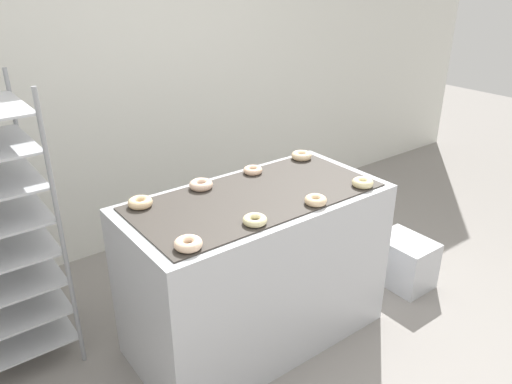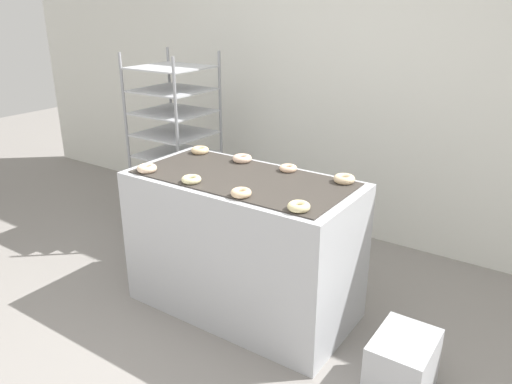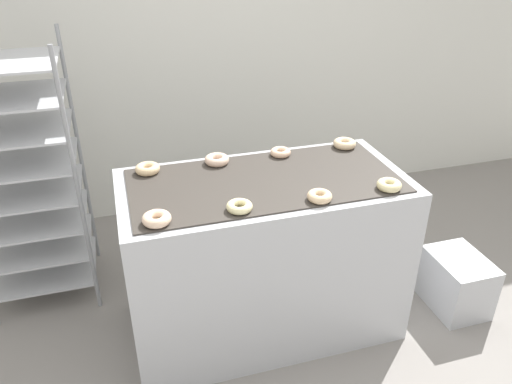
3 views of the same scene
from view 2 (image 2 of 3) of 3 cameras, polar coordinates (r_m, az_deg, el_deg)
name	(u,v)px [view 2 (image 2 of 3)]	position (r m, az deg, el deg)	size (l,w,h in m)	color
ground_plane	(183,355)	(3.12, -8.30, -17.95)	(14.00, 14.00, 0.00)	gray
wall_back	(350,73)	(4.26, 10.65, 13.26)	(8.00, 0.05, 2.80)	silver
fryer_machine	(243,245)	(3.26, -1.49, -6.06)	(1.45, 0.72, 0.93)	#B7BABF
baking_rack_cart	(175,144)	(4.36, -9.21, 5.43)	(0.60, 0.57, 1.57)	gray
glaze_bin	(402,366)	(2.85, 16.33, -18.55)	(0.29, 0.39, 0.34)	#B7BABF
donut_near_left	(147,168)	(3.24, -12.36, 2.66)	(0.13, 0.13, 0.04)	beige
donut_near_midleft	(191,179)	(3.00, -7.40, 1.44)	(0.12, 0.12, 0.04)	beige
donut_near_midright	(241,193)	(2.76, -1.72, -0.09)	(0.12, 0.12, 0.04)	beige
donut_near_right	(299,206)	(2.59, 4.91, -1.66)	(0.12, 0.12, 0.04)	beige
donut_far_left	(200,150)	(3.58, -6.42, 4.78)	(0.13, 0.13, 0.04)	beige
donut_far_midleft	(242,158)	(3.37, -1.60, 3.85)	(0.13, 0.13, 0.04)	beige
donut_far_midright	(288,168)	(3.18, 3.70, 2.74)	(0.11, 0.11, 0.04)	beige
donut_far_right	(344,179)	(3.02, 10.05, 1.49)	(0.13, 0.13, 0.04)	beige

